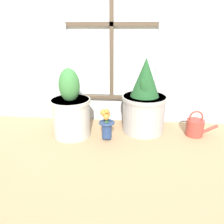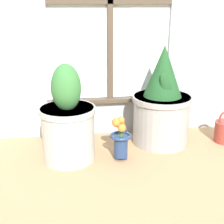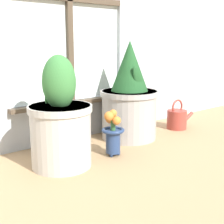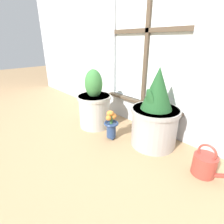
{
  "view_description": "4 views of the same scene",
  "coord_description": "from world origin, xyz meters",
  "px_view_note": "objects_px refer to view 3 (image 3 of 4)",
  "views": [
    {
      "loc": [
        0.19,
        -1.48,
        0.84
      ],
      "look_at": [
        0.04,
        0.15,
        0.22
      ],
      "focal_mm": 35.0,
      "sensor_mm": 36.0,
      "label": 1
    },
    {
      "loc": [
        -0.29,
        -1.52,
        0.86
      ],
      "look_at": [
        -0.03,
        0.2,
        0.25
      ],
      "focal_mm": 50.0,
      "sensor_mm": 36.0,
      "label": 2
    },
    {
      "loc": [
        -1.05,
        -1.18,
        0.61
      ],
      "look_at": [
        0.06,
        0.17,
        0.23
      ],
      "focal_mm": 50.0,
      "sensor_mm": 36.0,
      "label": 3
    },
    {
      "loc": [
        0.99,
        -0.81,
        0.8
      ],
      "look_at": [
        -0.05,
        0.15,
        0.22
      ],
      "focal_mm": 28.0,
      "sensor_mm": 36.0,
      "label": 4
    }
  ],
  "objects_px": {
    "flower_vase": "(113,132)",
    "potted_plant_left": "(61,124)",
    "potted_plant_right": "(129,99)",
    "watering_can": "(177,119)"
  },
  "relations": [
    {
      "from": "flower_vase",
      "to": "potted_plant_right",
      "type": "bearing_deg",
      "value": 32.87
    },
    {
      "from": "potted_plant_left",
      "to": "potted_plant_right",
      "type": "distance_m",
      "value": 0.61
    },
    {
      "from": "flower_vase",
      "to": "watering_can",
      "type": "bearing_deg",
      "value": 10.9
    },
    {
      "from": "potted_plant_right",
      "to": "flower_vase",
      "type": "bearing_deg",
      "value": -147.13
    },
    {
      "from": "potted_plant_left",
      "to": "flower_vase",
      "type": "height_order",
      "value": "potted_plant_left"
    },
    {
      "from": "flower_vase",
      "to": "watering_can",
      "type": "height_order",
      "value": "flower_vase"
    },
    {
      "from": "flower_vase",
      "to": "potted_plant_left",
      "type": "bearing_deg",
      "value": 170.32
    },
    {
      "from": "potted_plant_left",
      "to": "flower_vase",
      "type": "xyz_separation_m",
      "value": [
        0.3,
        -0.05,
        -0.09
      ]
    },
    {
      "from": "potted_plant_right",
      "to": "flower_vase",
      "type": "relative_size",
      "value": 2.4
    },
    {
      "from": "potted_plant_left",
      "to": "watering_can",
      "type": "relative_size",
      "value": 2.18
    }
  ]
}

